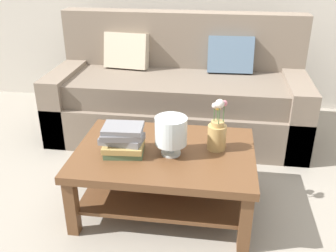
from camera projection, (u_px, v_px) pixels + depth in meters
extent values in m
plane|color=gray|center=(176.00, 179.00, 2.90)|extent=(10.00, 10.00, 0.00)
cube|color=#7A6B5B|center=(177.00, 116.00, 3.51)|extent=(2.23, 0.90, 0.36)
cube|color=#6E6052|center=(177.00, 89.00, 3.36)|extent=(1.99, 0.74, 0.20)
cube|color=#7A6B5B|center=(182.00, 50.00, 3.59)|extent=(2.23, 0.20, 0.70)
cube|color=#7A6B5B|center=(70.00, 99.00, 3.59)|extent=(0.20, 0.90, 0.60)
cube|color=#7A6B5B|center=(293.00, 111.00, 3.33)|extent=(0.20, 0.90, 0.60)
cube|color=beige|center=(127.00, 51.00, 3.53)|extent=(0.42, 0.23, 0.34)
cube|color=slate|center=(230.00, 54.00, 3.41)|extent=(0.41, 0.20, 0.34)
cube|color=brown|center=(165.00, 154.00, 2.44)|extent=(1.13, 0.80, 0.05)
cube|color=brown|center=(72.00, 207.00, 2.29)|extent=(0.07, 0.07, 0.38)
cube|color=brown|center=(245.00, 223.00, 2.16)|extent=(0.07, 0.07, 0.38)
cube|color=brown|center=(105.00, 151.00, 2.90)|extent=(0.07, 0.07, 0.38)
cube|color=brown|center=(241.00, 161.00, 2.77)|extent=(0.07, 0.07, 0.38)
cube|color=brown|center=(165.00, 188.00, 2.55)|extent=(1.01, 0.68, 0.02)
cube|color=#993833|center=(170.00, 181.00, 2.58)|extent=(0.31, 0.25, 0.03)
cube|color=#51704C|center=(124.00, 150.00, 2.39)|extent=(0.26, 0.23, 0.04)
cube|color=tan|center=(124.00, 146.00, 2.37)|extent=(0.26, 0.21, 0.04)
cube|color=slate|center=(122.00, 139.00, 2.37)|extent=(0.27, 0.18, 0.04)
cube|color=slate|center=(122.00, 134.00, 2.34)|extent=(0.27, 0.19, 0.04)
cube|color=slate|center=(123.00, 128.00, 2.34)|extent=(0.25, 0.19, 0.03)
cylinder|color=silver|center=(171.00, 153.00, 2.38)|extent=(0.12, 0.12, 0.02)
cylinder|color=silver|center=(171.00, 147.00, 2.37)|extent=(0.04, 0.04, 0.06)
cylinder|color=silver|center=(171.00, 131.00, 2.32)|extent=(0.20, 0.20, 0.17)
sphere|color=slate|center=(166.00, 135.00, 2.34)|extent=(0.05, 0.05, 0.05)
sphere|color=#993833|center=(176.00, 134.00, 2.34)|extent=(0.05, 0.05, 0.05)
cylinder|color=tan|center=(217.00, 137.00, 2.41)|extent=(0.12, 0.12, 0.16)
cylinder|color=tan|center=(218.00, 124.00, 2.37)|extent=(0.08, 0.08, 0.03)
cylinder|color=#426638|center=(224.00, 114.00, 2.33)|extent=(0.01, 0.01, 0.11)
sphere|color=#C66B7A|center=(224.00, 103.00, 2.30)|extent=(0.04, 0.04, 0.04)
cylinder|color=#426638|center=(217.00, 114.00, 2.37)|extent=(0.01, 0.01, 0.08)
sphere|color=gold|center=(218.00, 106.00, 2.35)|extent=(0.05, 0.05, 0.05)
cylinder|color=#426638|center=(214.00, 114.00, 2.35)|extent=(0.01, 0.01, 0.09)
sphere|color=silver|center=(215.00, 106.00, 2.33)|extent=(0.04, 0.04, 0.04)
cylinder|color=#426638|center=(219.00, 115.00, 2.31)|extent=(0.01, 0.01, 0.12)
sphere|color=silver|center=(220.00, 104.00, 2.28)|extent=(0.06, 0.06, 0.06)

